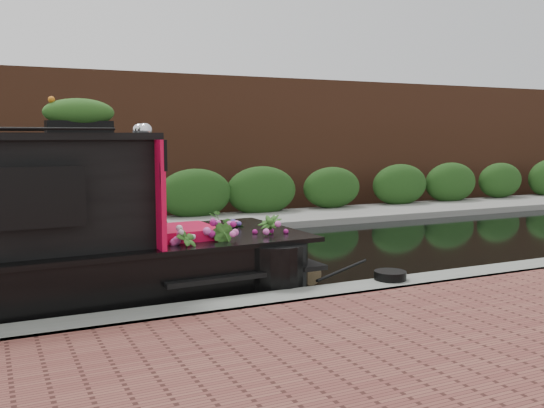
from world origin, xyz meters
name	(u,v)px	position (x,y,z in m)	size (l,w,h in m)	color
ground	(159,269)	(0.00, 0.00, 0.00)	(80.00, 80.00, 0.00)	black
near_bank_coping	(230,323)	(0.00, -3.30, 0.00)	(40.00, 0.60, 0.50)	slate
far_bank_path	(111,233)	(0.00, 4.20, 0.00)	(40.00, 2.40, 0.34)	gray
far_hedge	(104,228)	(0.00, 5.10, 0.00)	(40.00, 1.10, 2.80)	#1F4416
far_brick_wall	(91,217)	(0.00, 7.20, 0.00)	(40.00, 1.00, 8.00)	brown
rope_fender	(305,272)	(1.79, -1.91, 0.17)	(0.34, 0.34, 0.43)	brown
coiled_mooring_rope	(390,275)	(2.48, -3.15, 0.31)	(0.45, 0.45, 0.12)	black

